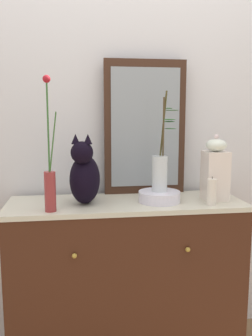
# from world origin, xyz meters

# --- Properties ---
(wall_back) EXTENTS (4.40, 0.08, 2.60)m
(wall_back) POSITION_xyz_m (0.00, 0.29, 1.30)
(wall_back) COLOR silver
(wall_back) RESTS_ON ground_plane
(sideboard) EXTENTS (1.25, 0.44, 0.91)m
(sideboard) POSITION_xyz_m (0.00, -0.00, 0.45)
(sideboard) COLOR #412013
(sideboard) RESTS_ON ground_plane
(mirror_leaning) EXTENTS (0.47, 0.03, 0.77)m
(mirror_leaning) POSITION_xyz_m (0.14, 0.19, 1.29)
(mirror_leaning) COLOR #3B2217
(mirror_leaning) RESTS_ON sideboard
(cat_sitting) EXTENTS (0.20, 0.41, 0.36)m
(cat_sitting) POSITION_xyz_m (-0.22, -0.02, 1.05)
(cat_sitting) COLOR black
(cat_sitting) RESTS_ON sideboard
(vase_slim_green) EXTENTS (0.07, 0.05, 0.64)m
(vase_slim_green) POSITION_xyz_m (-0.38, -0.14, 1.05)
(vase_slim_green) COLOR maroon
(vase_slim_green) RESTS_ON sideboard
(bowl_porcelain) EXTENTS (0.22, 0.22, 0.06)m
(bowl_porcelain) POSITION_xyz_m (0.17, -0.03, 0.93)
(bowl_porcelain) COLOR white
(bowl_porcelain) RESTS_ON sideboard
(vase_glass_clear) EXTENTS (0.14, 0.11, 0.52)m
(vase_glass_clear) POSITION_xyz_m (0.18, -0.03, 1.08)
(vase_glass_clear) COLOR silver
(vase_glass_clear) RESTS_ON bowl_porcelain
(jar_lidded_porcelain) EXTENTS (0.12, 0.12, 0.35)m
(jar_lidded_porcelain) POSITION_xyz_m (0.48, -0.03, 1.07)
(jar_lidded_porcelain) COLOR silver
(jar_lidded_porcelain) RESTS_ON sideboard
(candle_pillar) EXTENTS (0.05, 0.05, 0.15)m
(candle_pillar) POSITION_xyz_m (0.42, -0.14, 0.97)
(candle_pillar) COLOR silver
(candle_pillar) RESTS_ON sideboard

